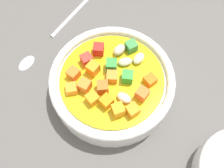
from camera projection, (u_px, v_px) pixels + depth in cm
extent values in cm
cube|color=#565451|center=(112.00, 92.00, 47.03)|extent=(140.00, 140.00, 2.00)
cylinder|color=white|center=(112.00, 85.00, 44.34)|extent=(20.27, 20.27, 3.96)
torus|color=white|center=(112.00, 79.00, 42.20)|extent=(20.40, 20.40, 1.35)
cylinder|color=gold|center=(112.00, 79.00, 42.38)|extent=(16.95, 16.95, 0.40)
cube|color=orange|center=(93.00, 69.00, 41.85)|extent=(2.08, 2.08, 2.03)
ellipsoid|color=beige|center=(125.00, 62.00, 42.99)|extent=(2.79, 2.32, 0.99)
cube|color=orange|center=(142.00, 94.00, 40.01)|extent=(2.09, 2.09, 1.91)
cube|color=orange|center=(85.00, 86.00, 40.59)|extent=(2.26, 2.26, 1.95)
ellipsoid|color=beige|center=(140.00, 59.00, 43.06)|extent=(2.72, 2.14, 1.21)
ellipsoid|color=beige|center=(124.00, 98.00, 40.13)|extent=(2.18, 2.74, 1.15)
cube|color=orange|center=(150.00, 80.00, 41.32)|extent=(1.74, 1.74, 1.39)
cube|color=red|center=(98.00, 49.00, 43.55)|extent=(2.41, 2.41, 1.82)
cube|color=green|center=(127.00, 77.00, 41.37)|extent=(2.41, 2.41, 1.75)
cube|color=orange|center=(103.00, 87.00, 40.52)|extent=(2.36, 2.36, 1.86)
cube|color=orange|center=(106.00, 102.00, 39.55)|extent=(1.89, 1.89, 1.74)
cube|color=red|center=(87.00, 59.00, 42.77)|extent=(1.89, 1.89, 1.71)
cube|color=orange|center=(113.00, 79.00, 41.38)|extent=(2.40, 2.40, 1.46)
cube|color=orange|center=(92.00, 98.00, 39.81)|extent=(1.73, 1.73, 1.67)
cube|color=#308C34|center=(111.00, 65.00, 42.13)|extent=(2.41, 2.41, 1.98)
cube|color=orange|center=(133.00, 110.00, 39.00)|extent=(1.85, 1.85, 1.65)
cube|color=#37873E|center=(131.00, 46.00, 43.93)|extent=(1.98, 1.98, 1.62)
cube|color=orange|center=(118.00, 110.00, 38.86)|extent=(2.13, 2.13, 1.96)
cube|color=orange|center=(73.00, 74.00, 41.63)|extent=(2.09, 2.09, 1.71)
ellipsoid|color=beige|center=(119.00, 50.00, 43.69)|extent=(2.61, 1.91, 1.49)
cube|color=orange|center=(72.00, 88.00, 40.74)|extent=(2.30, 2.30, 1.28)
cylinder|color=silver|center=(73.00, 13.00, 53.12)|extent=(13.23, 4.87, 0.77)
ellipsoid|color=silver|center=(26.00, 62.00, 48.09)|extent=(4.09, 3.17, 0.82)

